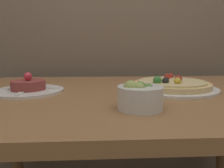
% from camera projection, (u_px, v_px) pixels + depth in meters
% --- Properties ---
extents(dining_table, '(1.31, 0.88, 0.72)m').
position_uv_depth(dining_table, '(134.00, 114.00, 0.83)').
color(dining_table, olive).
rests_on(dining_table, ground_plane).
extents(pizza_plate, '(0.35, 0.35, 0.06)m').
position_uv_depth(pizza_plate, '(171.00, 85.00, 0.85)').
color(pizza_plate, white).
rests_on(pizza_plate, dining_table).
extents(tartare_plate, '(0.25, 0.25, 0.07)m').
position_uv_depth(tartare_plate, '(29.00, 88.00, 0.80)').
color(tartare_plate, white).
rests_on(tartare_plate, dining_table).
extents(small_bowl, '(0.12, 0.12, 0.08)m').
position_uv_depth(small_bowl, '(140.00, 96.00, 0.57)').
color(small_bowl, white).
rests_on(small_bowl, dining_table).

